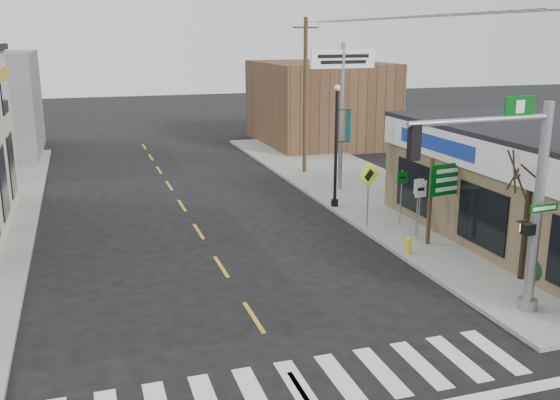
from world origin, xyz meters
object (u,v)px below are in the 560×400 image
object	(u,v)px
lamp_post	(337,137)
bare_tree	(533,161)
utility_pole_far	(305,94)
guide_sign	(449,188)
dance_center_sign	(342,80)
traffic_signal_pole	(518,188)
fire_hydrant	(408,244)

from	to	relation	value
lamp_post	bare_tree	xyz separation A→B (m)	(2.11, -9.57, 0.62)
bare_tree	utility_pole_far	xyz separation A→B (m)	(-0.97, 16.74, 0.52)
guide_sign	utility_pole_far	distance (m)	13.20
dance_center_sign	utility_pole_far	world-z (taller)	utility_pole_far
lamp_post	guide_sign	bearing A→B (deg)	-53.58
traffic_signal_pole	fire_hydrant	size ratio (longest dim) A/B	9.44
utility_pole_far	lamp_post	bearing A→B (deg)	-103.94
bare_tree	utility_pole_far	size ratio (longest dim) A/B	0.57
guide_sign	utility_pole_far	size ratio (longest dim) A/B	0.38
guide_sign	utility_pole_far	xyz separation A→B (m)	(-0.70, 13.00, 2.18)
lamp_post	dance_center_sign	world-z (taller)	dance_center_sign
traffic_signal_pole	dance_center_sign	distance (m)	14.44
dance_center_sign	bare_tree	bearing A→B (deg)	-91.04
lamp_post	utility_pole_far	world-z (taller)	utility_pole_far
fire_hydrant	lamp_post	distance (m)	7.04
traffic_signal_pole	lamp_post	xyz separation A→B (m)	(-0.15, 11.46, -0.41)
lamp_post	utility_pole_far	bearing A→B (deg)	99.88
guide_sign	fire_hydrant	distance (m)	2.62
guide_sign	dance_center_sign	size ratio (longest dim) A/B	0.45
traffic_signal_pole	utility_pole_far	size ratio (longest dim) A/B	0.71
guide_sign	utility_pole_far	world-z (taller)	utility_pole_far
guide_sign	fire_hydrant	size ratio (longest dim) A/B	5.11
traffic_signal_pole	guide_sign	size ratio (longest dim) A/B	1.85
traffic_signal_pole	bare_tree	size ratio (longest dim) A/B	1.24
fire_hydrant	utility_pole_far	bearing A→B (deg)	84.98
guide_sign	traffic_signal_pole	bearing A→B (deg)	-116.53
lamp_post	dance_center_sign	size ratio (longest dim) A/B	0.76
bare_tree	utility_pole_far	world-z (taller)	utility_pole_far
lamp_post	dance_center_sign	bearing A→B (deg)	82.81
traffic_signal_pole	lamp_post	size ratio (longest dim) A/B	1.11
bare_tree	traffic_signal_pole	bearing A→B (deg)	-136.21
fire_hydrant	lamp_post	size ratio (longest dim) A/B	0.12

